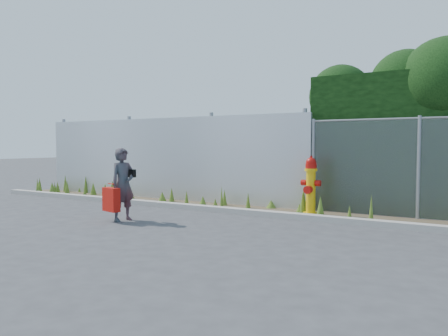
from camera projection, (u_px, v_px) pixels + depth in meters
ground at (198, 229)px, 7.68m from camera, size 80.00×80.00×0.00m
curb at (246, 212)px, 9.22m from camera, size 16.00×0.22×0.12m
weed_strip at (218, 202)px, 10.34m from camera, size 16.00×1.31×0.53m
corrugated_fence at (161, 159)px, 11.86m from camera, size 8.50×0.21×2.30m
fire_hydrant at (311, 187)px, 9.11m from camera, size 0.42×0.37×1.25m
woman at (123, 184)px, 8.46m from camera, size 0.44×0.58×1.42m
red_tote_bag at (111, 200)px, 8.33m from camera, size 0.41×0.15×0.54m
black_shoulder_bag at (131, 173)px, 8.59m from camera, size 0.21×0.09×0.16m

